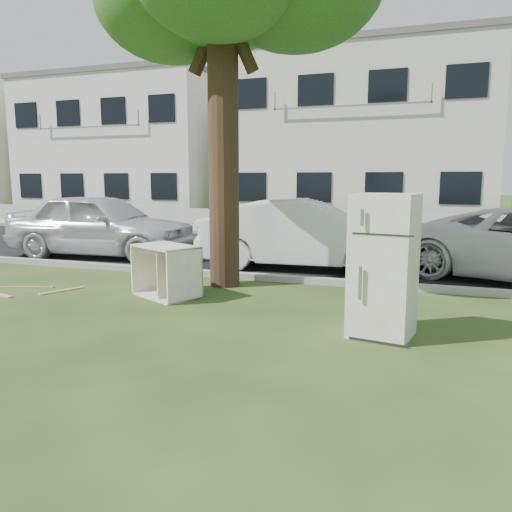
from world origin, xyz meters
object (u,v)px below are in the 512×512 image
(cabinet, at_px, (166,271))
(car_left, at_px, (101,225))
(fridge, at_px, (383,266))
(car_center, at_px, (306,234))

(cabinet, xyz_separation_m, car_left, (-3.65, 3.27, 0.38))
(fridge, xyz_separation_m, car_left, (-7.22, 4.25, -0.08))
(fridge, distance_m, car_left, 8.38)
(fridge, xyz_separation_m, car_center, (-1.99, 4.25, -0.13))
(car_left, bearing_deg, car_center, -92.69)
(cabinet, height_order, car_center, car_center)
(car_center, bearing_deg, cabinet, 151.31)
(fridge, xyz_separation_m, cabinet, (-3.57, 0.98, -0.45))
(car_center, bearing_deg, fridge, -157.84)
(cabinet, relative_size, car_center, 0.24)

